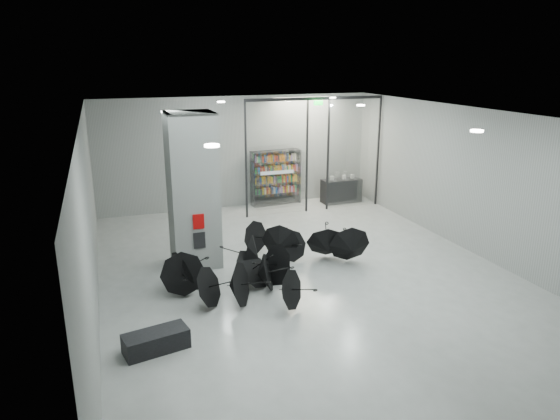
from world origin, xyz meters
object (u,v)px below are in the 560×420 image
object	(u,v)px
bench	(156,341)
bookshelf	(276,178)
shop_counter	(341,191)
umbrella_cluster	(264,268)
column	(193,191)

from	to	relation	value
bench	bookshelf	world-z (taller)	bookshelf
shop_counter	bench	bearing A→B (deg)	-134.89
bench	bookshelf	size ratio (longest dim) A/B	0.59
bookshelf	umbrella_cluster	xyz separation A→B (m)	(-2.49, -6.38, -0.70)
bookshelf	umbrella_cluster	size ratio (longest dim) A/B	0.36
bench	bookshelf	distance (m)	10.31
bookshelf	shop_counter	world-z (taller)	bookshelf
column	umbrella_cluster	bearing A→B (deg)	-49.70
bench	umbrella_cluster	size ratio (longest dim) A/B	0.21
column	bookshelf	xyz separation A→B (m)	(3.88, 4.75, -0.98)
bookshelf	shop_counter	bearing A→B (deg)	-17.31
bench	shop_counter	bearing A→B (deg)	34.68
column	bench	world-z (taller)	column
umbrella_cluster	bookshelf	bearing A→B (deg)	68.67
column	bookshelf	size ratio (longest dim) A/B	1.97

